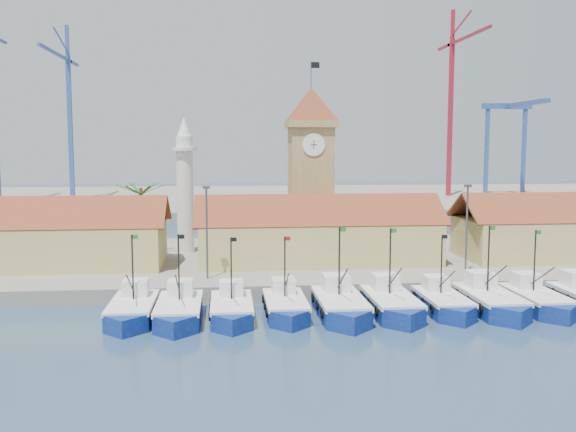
{
  "coord_description": "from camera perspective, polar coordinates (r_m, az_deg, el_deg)",
  "views": [
    {
      "loc": [
        -10.21,
        -49.94,
        14.37
      ],
      "look_at": [
        -3.51,
        18.0,
        6.89
      ],
      "focal_mm": 40.0,
      "sensor_mm": 36.0,
      "label": 1
    }
  ],
  "objects": [
    {
      "name": "minaret",
      "position": [
        78.22,
        -9.15,
        2.77
      ],
      "size": [
        3.0,
        3.0,
        16.3
      ],
      "color": "silver",
      "rests_on": "quay"
    },
    {
      "name": "boat_4",
      "position": [
        54.72,
        4.73,
        -8.1
      ],
      "size": [
        3.84,
        10.53,
        7.97
      ],
      "color": "navy",
      "rests_on": "ground"
    },
    {
      "name": "boat_6",
      "position": [
        57.62,
        13.68,
        -7.62
      ],
      "size": [
        3.41,
        9.35,
        7.08
      ],
      "color": "navy",
      "rests_on": "ground"
    },
    {
      "name": "boat_7",
      "position": [
        58.79,
        17.64,
        -7.38
      ],
      "size": [
        3.8,
        10.41,
        7.88
      ],
      "color": "navy",
      "rests_on": "ground"
    },
    {
      "name": "boat_1",
      "position": [
        53.95,
        -9.68,
        -8.43
      ],
      "size": [
        3.63,
        9.94,
        7.52
      ],
      "color": "navy",
      "rests_on": "ground"
    },
    {
      "name": "clock_tower",
      "position": [
        76.65,
        2.03,
        4.45
      ],
      "size": [
        5.8,
        5.8,
        22.7
      ],
      "color": "tan",
      "rests_on": "quay"
    },
    {
      "name": "quay",
      "position": [
        75.87,
        2.2,
        -4.09
      ],
      "size": [
        140.0,
        32.0,
        1.5
      ],
      "primitive_type": "cube",
      "color": "gray",
      "rests_on": "ground"
    },
    {
      "name": "hall_left",
      "position": [
        73.98,
        -22.72,
        -2.3
      ],
      "size": [
        31.2,
        10.13,
        7.61
      ],
      "color": "tan",
      "rests_on": "quay"
    },
    {
      "name": "crane_red_right",
      "position": [
        163.8,
        14.44,
        10.51
      ],
      "size": [
        1.0,
        32.87,
        45.18
      ],
      "color": "maroon",
      "rests_on": "terminal"
    },
    {
      "name": "hall_center",
      "position": [
        71.44,
        2.65,
        -2.11
      ],
      "size": [
        27.04,
        10.13,
        7.61
      ],
      "color": "tan",
      "rests_on": "quay"
    },
    {
      "name": "boat_3",
      "position": [
        54.78,
        -0.2,
        -8.16
      ],
      "size": [
        3.43,
        9.39,
        7.11
      ],
      "color": "navy",
      "rests_on": "ground"
    },
    {
      "name": "boat_8",
      "position": [
        60.73,
        21.33,
        -7.13
      ],
      "size": [
        3.57,
        9.78,
        7.4
      ],
      "color": "navy",
      "rests_on": "ground"
    },
    {
      "name": "palm_tree",
      "position": [
        76.99,
        -12.91,
        0.04
      ],
      "size": [
        5.6,
        5.03,
        8.39
      ],
      "color": "brown",
      "rests_on": "quay"
    },
    {
      "name": "lamp_posts",
      "position": [
        63.35,
        4.14,
        -0.92
      ],
      "size": [
        80.7,
        0.25,
        9.03
      ],
      "color": "#3F3F44",
      "rests_on": "quay"
    },
    {
      "name": "terminal",
      "position": [
        160.82,
        -1.98,
        1.48
      ],
      "size": [
        240.0,
        80.0,
        2.0
      ],
      "primitive_type": "cube",
      "color": "gray",
      "rests_on": "ground"
    },
    {
      "name": "gantry",
      "position": [
        172.53,
        19.3,
        7.79
      ],
      "size": [
        13.0,
        22.0,
        23.2
      ],
      "color": "#32519A",
      "rests_on": "terminal"
    },
    {
      "name": "boat_2",
      "position": [
        54.02,
        -5.03,
        -8.38
      ],
      "size": [
        3.46,
        9.48,
        7.17
      ],
      "color": "navy",
      "rests_on": "ground"
    },
    {
      "name": "boat_5",
      "position": [
        55.94,
        9.24,
        -7.86
      ],
      "size": [
        3.75,
        10.26,
        7.76
      ],
      "color": "navy",
      "rests_on": "ground"
    },
    {
      "name": "ground",
      "position": [
        52.96,
        5.78,
        -9.52
      ],
      "size": [
        400.0,
        400.0,
        0.0
      ],
      "primitive_type": "plane",
      "color": "navy",
      "rests_on": "ground"
    },
    {
      "name": "crane_blue_near",
      "position": [
        160.82,
        -19.0,
        9.54
      ],
      "size": [
        1.0,
        33.85,
        40.45
      ],
      "color": "#32519A",
      "rests_on": "terminal"
    },
    {
      "name": "boat_0",
      "position": [
        55.0,
        -13.68,
        -8.24
      ],
      "size": [
        3.6,
        9.86,
        7.46
      ],
      "color": "navy",
      "rests_on": "ground"
    }
  ]
}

